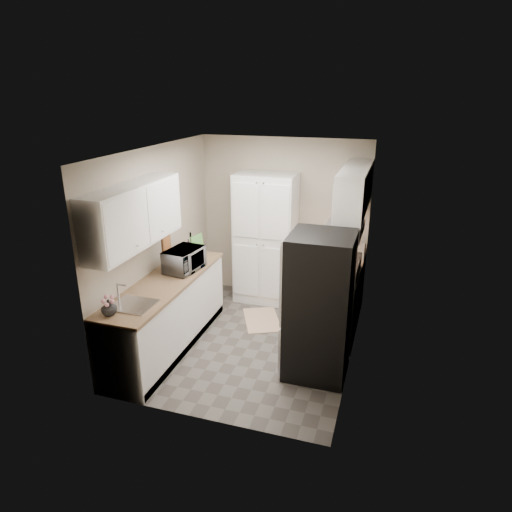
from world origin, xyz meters
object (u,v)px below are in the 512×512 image
Objects in this scene: microwave at (184,260)px; toaster_oven at (349,248)px; electric_range at (331,306)px; pantry_cabinet at (266,239)px; wine_bottle at (191,246)px; refrigerator at (319,306)px.

toaster_oven is (1.99, 1.20, -0.02)m from microwave.
toaster_oven reaches higher than electric_range.
pantry_cabinet is at bearing 141.78° from electric_range.
wine_bottle reaches higher than electric_range.
pantry_cabinet is 4.63× the size of toaster_oven.
electric_range is at bearing -2.44° from wine_bottle.
pantry_cabinet is 6.20× the size of wine_bottle.
pantry_cabinet is at bearing 153.00° from toaster_oven.
pantry_cabinet is 1.20m from wine_bottle.
pantry_cabinet reaches higher than wine_bottle.
refrigerator is 3.94× the size of toaster_oven.
wine_bottle is (-0.14, 0.51, 0.01)m from microwave.
microwave is at bearing -74.61° from wine_bottle.
refrigerator is at bearing -94.34° from microwave.
toaster_oven is at bearing -51.85° from microwave.
microwave is at bearing 168.60° from refrigerator.
refrigerator is 1.90m from microwave.
refrigerator reaches higher than electric_range.
microwave is 1.65× the size of wine_bottle.
microwave is at bearing -167.24° from electric_range.
wine_bottle is (-1.99, 0.89, 0.23)m from refrigerator.
electric_range is at bearing -117.94° from toaster_oven.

